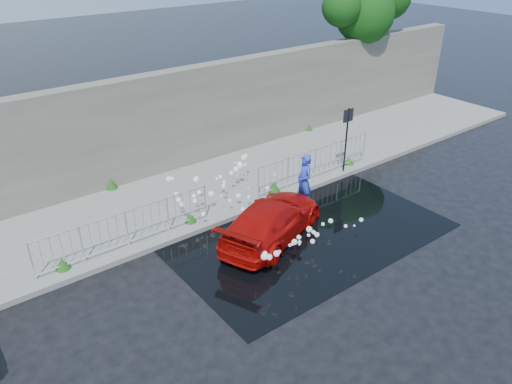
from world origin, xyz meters
TOP-DOWN VIEW (x-y plane):
  - ground at (0.00, 0.00)m, footprint 90.00×90.00m
  - pavement at (0.00, 5.00)m, footprint 30.00×4.00m
  - curb at (0.00, 3.00)m, footprint 30.00×0.25m
  - retaining_wall at (0.00, 7.20)m, footprint 30.00×0.60m
  - puddle at (0.50, 1.00)m, footprint 8.00×5.00m
  - sign_post at (4.20, 3.10)m, footprint 0.45×0.06m
  - tree at (9.70, 7.42)m, footprint 4.85×2.62m
  - railing_left at (-4.00, 3.35)m, footprint 5.05×0.05m
  - railing_right at (3.00, 3.35)m, footprint 5.05×0.05m
  - weeds at (-0.37, 4.54)m, footprint 12.17×3.93m
  - water_spray at (-0.58, 2.53)m, footprint 3.65×5.48m
  - red_car at (-0.45, 1.48)m, footprint 4.29×2.99m
  - person at (1.50, 2.27)m, footprint 0.59×0.74m

SIDE VIEW (x-z plane):
  - ground at x=0.00m, z-range 0.00..0.00m
  - puddle at x=0.50m, z-range 0.00..0.01m
  - pavement at x=0.00m, z-range 0.00..0.15m
  - curb at x=0.00m, z-range 0.00..0.16m
  - weeds at x=-0.37m, z-range 0.13..0.49m
  - red_car at x=-0.45m, z-range 0.00..1.15m
  - railing_left at x=-4.00m, z-range 0.19..1.29m
  - railing_right at x=3.00m, z-range 0.19..1.29m
  - water_spray at x=-0.58m, z-range 0.20..1.29m
  - person at x=1.50m, z-range 0.00..1.78m
  - sign_post at x=4.20m, z-range 0.47..2.97m
  - retaining_wall at x=0.00m, z-range 0.15..3.65m
  - tree at x=9.70m, z-range 1.66..7.89m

